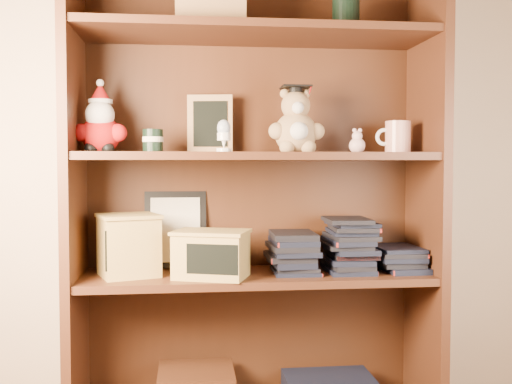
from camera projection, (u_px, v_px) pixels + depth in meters
bookcase at (254, 203)px, 2.03m from camera, size 1.20×0.35×1.60m
shelf_lower at (256, 277)px, 1.99m from camera, size 1.14×0.33×0.02m
shelf_upper at (256, 156)px, 1.97m from camera, size 1.14×0.33×0.02m
santa_plush at (100, 125)px, 1.90m from camera, size 0.17×0.12×0.24m
teachers_tin at (153, 141)px, 1.93m from camera, size 0.07×0.07×0.07m
chalkboard_plaque at (210, 125)px, 2.06m from camera, size 0.16×0.10×0.20m
egg_cup at (224, 135)px, 1.88m from camera, size 0.05×0.05×0.10m
grad_teddy_bear at (296, 127)px, 1.97m from camera, size 0.19×0.16×0.23m
pink_figurine at (357, 143)px, 2.01m from camera, size 0.05×0.05×0.09m
teacher_mug at (397, 137)px, 2.02m from camera, size 0.12×0.09×0.11m
certificate_frame at (175, 230)px, 2.09m from camera, size 0.21×0.05×0.27m
treats_box at (128, 245)px, 1.94m from camera, size 0.23×0.23×0.20m
pencils_box at (211, 254)px, 1.90m from camera, size 0.27×0.23×0.15m
book_stack_left at (293, 253)px, 2.00m from camera, size 0.14×0.20×0.13m
book_stack_mid at (349, 243)px, 2.02m from camera, size 0.14×0.20×0.19m
book_stack_right at (400, 258)px, 2.04m from camera, size 0.14×0.20×0.08m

